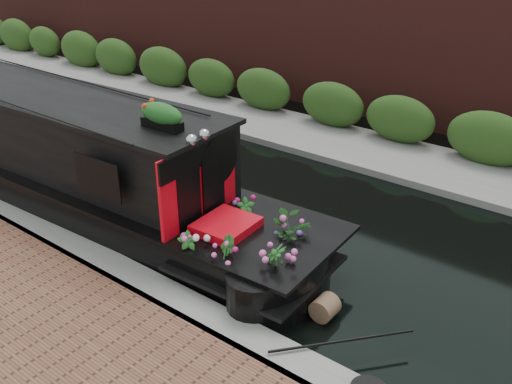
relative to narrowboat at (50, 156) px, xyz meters
The scene contains 7 objects.
ground 3.33m from the narrowboat, 39.26° to the left, with size 80.00×80.00×0.00m, color black.
near_bank_coping 2.93m from the narrowboat, 26.97° to the right, with size 40.00×0.60×0.50m, color gray.
far_bank_path 6.77m from the narrowboat, 68.24° to the left, with size 40.00×2.40×0.34m, color gray.
far_hedge 7.61m from the narrowboat, 70.77° to the left, with size 40.00×1.10×2.80m, color #264717.
far_brick_wall 9.60m from the narrowboat, 74.92° to the left, with size 40.00×1.00×8.00m, color #4B1E19.
narrowboat is the anchor object (origin of this frame).
rope_fender 6.88m from the narrowboat, ahead, with size 0.37×0.37×0.36m, color brown.
Camera 1 is at (7.77, -8.13, 5.57)m, focal length 40.00 mm.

